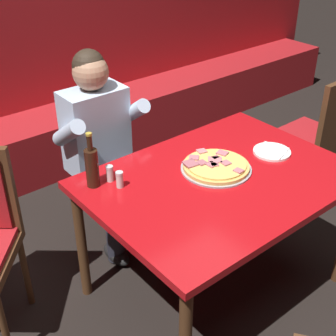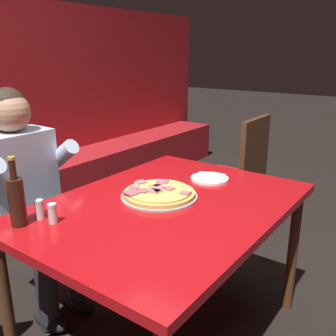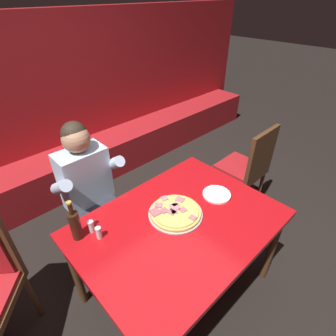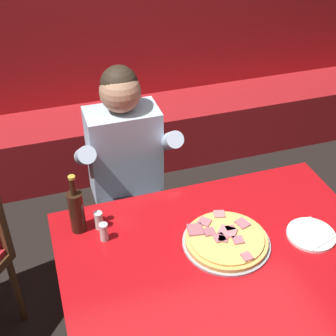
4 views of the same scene
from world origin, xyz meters
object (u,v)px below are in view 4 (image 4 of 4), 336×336
at_px(beer_bottle, 76,210).
at_px(shaker_oregano, 99,221).
at_px(plate_white_paper, 311,234).
at_px(diner_seated_blue_shirt, 129,173).
at_px(pizza, 226,240).
at_px(shaker_parmesan, 104,233).
at_px(main_dining_table, 224,269).

bearing_deg(beer_bottle, shaker_oregano, -11.37).
distance_m(plate_white_paper, diner_seated_blue_shirt, 0.99).
relative_size(beer_bottle, diner_seated_blue_shirt, 0.23).
xyz_separation_m(pizza, shaker_parmesan, (-0.49, 0.18, 0.02)).
bearing_deg(shaker_oregano, diner_seated_blue_shirt, 61.60).
height_order(main_dining_table, diner_seated_blue_shirt, diner_seated_blue_shirt).
bearing_deg(shaker_parmesan, shaker_oregano, 94.93).
height_order(beer_bottle, shaker_parmesan, beer_bottle).
bearing_deg(plate_white_paper, beer_bottle, 159.86).
xyz_separation_m(pizza, beer_bottle, (-0.58, 0.28, 0.09)).
relative_size(main_dining_table, pizza, 3.59).
xyz_separation_m(pizza, plate_white_paper, (0.37, -0.07, -0.01)).
height_order(plate_white_paper, shaker_parmesan, shaker_parmesan).
xyz_separation_m(main_dining_table, plate_white_paper, (0.40, 0.00, 0.09)).
relative_size(shaker_parmesan, diner_seated_blue_shirt, 0.07).
distance_m(pizza, shaker_parmesan, 0.52).
bearing_deg(pizza, shaker_parmesan, 159.60).
relative_size(pizza, shaker_oregano, 4.36).
relative_size(shaker_parmesan, shaker_oregano, 1.00).
bearing_deg(beer_bottle, diner_seated_blue_shirt, 52.43).
distance_m(plate_white_paper, shaker_parmesan, 0.89).
height_order(beer_bottle, shaker_oregano, beer_bottle).
bearing_deg(main_dining_table, shaker_parmesan, 150.85).
xyz_separation_m(pizza, diner_seated_blue_shirt, (-0.26, 0.70, -0.08)).
relative_size(main_dining_table, shaker_oregano, 15.63).
xyz_separation_m(plate_white_paper, shaker_oregano, (-0.86, 0.33, 0.03)).
distance_m(main_dining_table, shaker_parmesan, 0.53).
xyz_separation_m(main_dining_table, beer_bottle, (-0.55, 0.35, 0.19)).
xyz_separation_m(main_dining_table, pizza, (0.03, 0.07, 0.10)).
height_order(pizza, shaker_oregano, shaker_oregano).
bearing_deg(beer_bottle, main_dining_table, -32.48).
distance_m(shaker_oregano, diner_seated_blue_shirt, 0.51).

